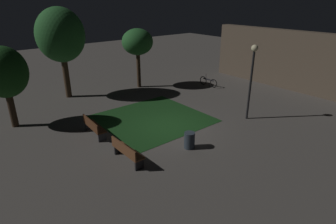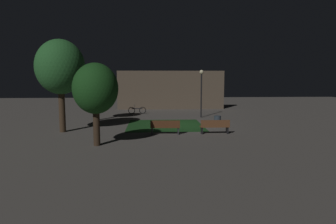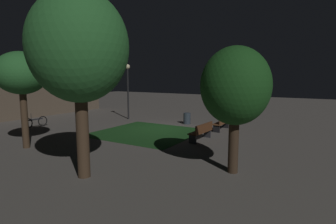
% 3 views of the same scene
% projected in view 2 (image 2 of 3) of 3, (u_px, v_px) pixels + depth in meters
% --- Properties ---
extents(ground_plane, '(60.00, 60.00, 0.00)m').
position_uv_depth(ground_plane, '(184.00, 125.00, 21.74)').
color(ground_plane, '#56514C').
extents(grass_lawn, '(5.43, 5.55, 0.01)m').
position_uv_depth(grass_lawn, '(165.00, 125.00, 21.68)').
color(grass_lawn, '#194219').
rests_on(grass_lawn, ground).
extents(bench_front_left, '(1.82, 0.58, 0.88)m').
position_uv_depth(bench_front_left, '(165.00, 127.00, 18.15)').
color(bench_front_left, '#512D19').
rests_on(bench_front_left, ground).
extents(bench_by_lamp, '(1.80, 0.50, 0.88)m').
position_uv_depth(bench_by_lamp, '(215.00, 126.00, 18.34)').
color(bench_by_lamp, brown).
rests_on(bench_by_lamp, ground).
extents(tree_right_canopy, '(2.25, 2.25, 4.32)m').
position_uv_depth(tree_right_canopy, '(94.00, 79.00, 23.73)').
color(tree_right_canopy, '#423021').
rests_on(tree_right_canopy, ground).
extents(tree_tall_center, '(3.04, 3.04, 5.85)m').
position_uv_depth(tree_tall_center, '(60.00, 68.00, 18.59)').
color(tree_tall_center, '#423021').
rests_on(tree_tall_center, ground).
extents(tree_back_left, '(2.29, 2.29, 4.22)m').
position_uv_depth(tree_back_left, '(95.00, 89.00, 14.92)').
color(tree_back_left, '#38281C').
rests_on(tree_back_left, ground).
extents(lamp_post_plaza_west, '(0.36, 0.36, 4.11)m').
position_uv_depth(lamp_post_plaza_west, '(201.00, 85.00, 25.61)').
color(lamp_post_plaza_west, black).
rests_on(lamp_post_plaza_west, ground).
extents(trash_bin, '(0.48, 0.48, 0.76)m').
position_uv_depth(trash_bin, '(217.00, 121.00, 21.17)').
color(trash_bin, '#2D3842').
rests_on(trash_bin, ground).
extents(bicycle, '(1.71, 0.11, 0.93)m').
position_uv_depth(bicycle, '(137.00, 110.00, 28.46)').
color(bicycle, black).
rests_on(bicycle, ground).
extents(building_wall_backdrop, '(11.67, 0.80, 4.19)m').
position_uv_depth(building_wall_backdrop, '(171.00, 90.00, 32.68)').
color(building_wall_backdrop, brown).
rests_on(building_wall_backdrop, ground).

